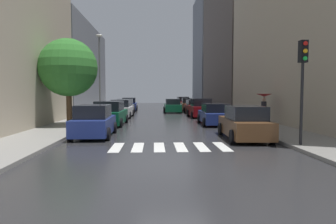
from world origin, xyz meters
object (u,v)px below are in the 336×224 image
(parked_car_left_nearest, at_px, (94,122))
(parked_car_right_sixth, at_px, (183,103))
(parked_car_left_fifth, at_px, (129,105))
(street_tree_left, at_px, (68,68))
(parked_car_left_fourth, at_px, (125,107))
(pedestrian_foreground, at_px, (264,101))
(parked_car_right_fifth, at_px, (188,105))
(parked_car_left_third, at_px, (122,109))
(parked_car_right_fourth, at_px, (194,107))
(parked_car_right_second, at_px, (214,115))
(parked_car_left_second, at_px, (110,114))
(parked_car_right_nearest, at_px, (244,123))
(parked_car_right_third, at_px, (200,108))
(lamp_post_left, at_px, (100,70))
(traffic_light_right_corner, at_px, (303,69))
(car_midroad, at_px, (172,106))

(parked_car_left_nearest, relative_size, parked_car_right_sixth, 0.86)
(parked_car_left_fifth, height_order, street_tree_left, street_tree_left)
(parked_car_left_fourth, height_order, pedestrian_foreground, pedestrian_foreground)
(parked_car_left_fourth, bearing_deg, parked_car_right_fifth, -55.56)
(parked_car_left_third, bearing_deg, parked_car_left_nearest, -179.37)
(parked_car_left_fifth, distance_m, parked_car_right_fourth, 9.75)
(parked_car_right_sixth, bearing_deg, parked_car_right_fifth, 179.66)
(parked_car_right_second, xyz_separation_m, parked_car_right_fifth, (0.12, 17.46, 0.05))
(parked_car_left_second, relative_size, parked_car_right_sixth, 0.98)
(parked_car_right_nearest, bearing_deg, parked_car_left_third, 32.03)
(parked_car_right_sixth, bearing_deg, parked_car_left_second, 161.10)
(parked_car_left_fourth, xyz_separation_m, parked_car_right_third, (7.68, -5.42, 0.07))
(parked_car_left_fifth, bearing_deg, street_tree_left, 171.23)
(pedestrian_foreground, relative_size, street_tree_left, 0.37)
(parked_car_right_fourth, height_order, lamp_post_left, lamp_post_left)
(parked_car_right_second, bearing_deg, parked_car_right_fourth, 1.12)
(parked_car_left_third, xyz_separation_m, lamp_post_left, (-1.79, -1.20, 3.59))
(traffic_light_right_corner, bearing_deg, street_tree_left, 146.37)
(parked_car_right_sixth, xyz_separation_m, lamp_post_left, (-9.26, -18.51, 3.56))
(parked_car_left_nearest, xyz_separation_m, parked_car_left_fifth, (-0.13, 23.29, 0.01))
(street_tree_left, bearing_deg, parked_car_right_third, 38.89)
(parked_car_right_fourth, distance_m, parked_car_right_fifth, 5.62)
(parked_car_right_fifth, height_order, pedestrian_foreground, pedestrian_foreground)
(parked_car_left_second, xyz_separation_m, pedestrian_foreground, (10.82, -1.04, 0.91))
(parked_car_left_fourth, xyz_separation_m, street_tree_left, (-2.34, -13.50, 3.19))
(pedestrian_foreground, bearing_deg, parked_car_right_third, 101.72)
(pedestrian_foreground, bearing_deg, parked_car_left_fourth, 118.55)
(parked_car_left_third, height_order, parked_car_right_sixth, parked_car_right_sixth)
(parked_car_right_nearest, relative_size, parked_car_right_third, 1.02)
(parked_car_left_nearest, height_order, parked_car_left_second, parked_car_left_second)
(parked_car_left_second, xyz_separation_m, car_midroad, (5.33, 13.60, -0.05))
(parked_car_left_third, bearing_deg, parked_car_right_third, -90.03)
(parked_car_left_fifth, relative_size, parked_car_right_nearest, 1.04)
(parked_car_right_second, relative_size, lamp_post_left, 0.65)
(parked_car_right_nearest, distance_m, traffic_light_right_corner, 3.93)
(parked_car_right_second, distance_m, traffic_light_right_corner, 9.83)
(parked_car_left_nearest, height_order, parked_car_left_third, parked_car_left_third)
(parked_car_left_second, relative_size, parked_car_right_third, 1.05)
(car_midroad, bearing_deg, parked_car_right_nearest, -173.41)
(pedestrian_foreground, bearing_deg, parked_car_right_second, 150.06)
(parked_car_left_third, xyz_separation_m, street_tree_left, (-2.53, -8.20, 3.17))
(parked_car_right_nearest, bearing_deg, parked_car_left_nearest, 84.45)
(parked_car_left_nearest, bearing_deg, parked_car_right_second, -53.89)
(parked_car_right_fourth, height_order, pedestrian_foreground, pedestrian_foreground)
(parked_car_left_second, xyz_separation_m, parked_car_right_second, (7.56, 0.06, -0.08))
(parked_car_right_sixth, height_order, pedestrian_foreground, pedestrian_foreground)
(parked_car_left_second, height_order, parked_car_right_sixth, parked_car_right_sixth)
(parked_car_right_sixth, bearing_deg, parked_car_right_nearest, 178.80)
(parked_car_right_fourth, distance_m, car_midroad, 2.94)
(parked_car_left_fifth, distance_m, parked_car_right_nearest, 25.60)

